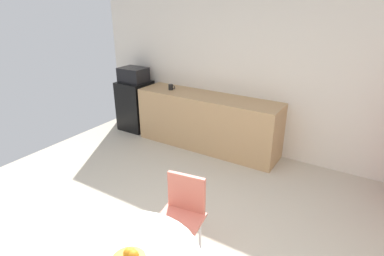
# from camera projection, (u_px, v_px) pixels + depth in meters

# --- Properties ---
(wall_back) EXTENTS (6.00, 0.10, 2.60)m
(wall_back) POSITION_uv_depth(u_px,v_px,m) (260.00, 72.00, 4.75)
(wall_back) COLOR silver
(wall_back) RESTS_ON ground_plane
(counter_block) EXTENTS (2.42, 0.60, 0.90)m
(counter_block) POSITION_uv_depth(u_px,v_px,m) (207.00, 122.00, 5.16)
(counter_block) COLOR tan
(counter_block) RESTS_ON ground_plane
(mini_fridge) EXTENTS (0.54, 0.54, 0.92)m
(mini_fridge) POSITION_uv_depth(u_px,v_px,m) (136.00, 105.00, 5.92)
(mini_fridge) COLOR black
(mini_fridge) RESTS_ON ground_plane
(microwave) EXTENTS (0.48, 0.38, 0.26)m
(microwave) POSITION_uv_depth(u_px,v_px,m) (133.00, 75.00, 5.69)
(microwave) COLOR black
(microwave) RESTS_ON mini_fridge
(chair_coral) EXTENTS (0.48, 0.48, 0.83)m
(chair_coral) POSITION_uv_depth(u_px,v_px,m) (183.00, 208.00, 2.92)
(chair_coral) COLOR silver
(chair_coral) RESTS_ON ground_plane
(mug_white) EXTENTS (0.13, 0.08, 0.09)m
(mug_white) POSITION_uv_depth(u_px,v_px,m) (171.00, 87.00, 5.29)
(mug_white) COLOR black
(mug_white) RESTS_ON counter_block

